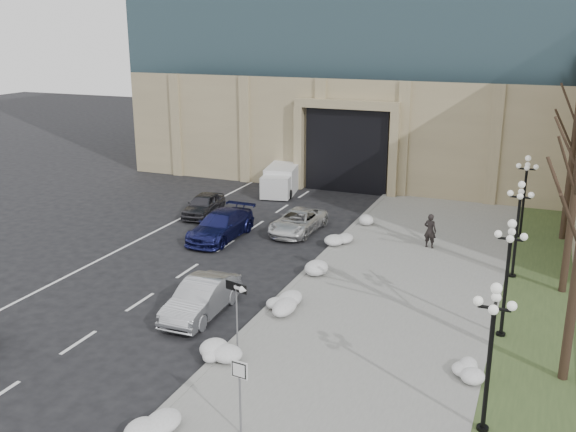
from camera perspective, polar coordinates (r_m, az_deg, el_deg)
name	(u,v)px	position (r m, az deg, el deg)	size (l,w,h in m)	color
sidewalk	(388,302)	(28.35, 8.85, -7.53)	(9.00, 40.00, 0.12)	gray
curb	(291,286)	(29.58, 0.31, -6.26)	(0.30, 40.00, 0.14)	gray
grass_strip	(548,327)	(27.80, 22.14, -9.16)	(4.00, 40.00, 0.10)	#364924
car_b	(201,298)	(26.88, -7.72, -7.25)	(1.60, 4.60, 1.52)	#9FA1A6
car_c	(221,225)	(36.19, -5.99, -0.84)	(2.15, 5.29, 1.54)	#171A51
car_d	(298,221)	(37.11, 0.88, -0.49)	(2.19, 4.74, 1.32)	silver
car_e	(204,205)	(40.75, -7.51, 1.00)	(1.67, 4.14, 1.41)	#323136
pedestrian	(430,231)	(34.97, 12.52, -1.29)	(0.69, 0.45, 1.88)	black
box_truck	(283,179)	(46.41, -0.48, 3.32)	(3.07, 6.16, 1.87)	silver
one_way_sign	(240,296)	(23.20, -4.33, -7.13)	(1.00, 0.44, 2.71)	slate
keep_sign	(240,382)	(18.89, -4.32, -14.50)	(0.53, 0.11, 2.46)	slate
snow_clump_b	(155,431)	(19.93, -11.77, -18.17)	(1.10, 1.60, 0.36)	silver
snow_clump_c	(222,352)	(23.66, -5.89, -11.90)	(1.10, 1.60, 0.36)	silver
snow_clump_d	(285,305)	(27.15, -0.29, -7.89)	(1.10, 1.60, 0.36)	silver
snow_clump_e	(313,270)	(30.86, 2.22, -4.81)	(1.10, 1.60, 0.36)	silver
snow_clump_f	(342,242)	(34.86, 4.81, -2.31)	(1.10, 1.60, 0.36)	silver
snow_clump_g	(368,220)	(38.92, 7.17, -0.36)	(1.10, 1.60, 0.36)	silver
snow_clump_i	(465,371)	(23.17, 15.50, -13.12)	(1.10, 1.60, 0.36)	silver
lamppost_a	(491,338)	(19.28, 17.63, -10.33)	(1.18, 1.18, 4.76)	black
lamppost_b	(508,263)	(25.28, 18.98, -3.95)	(1.18, 1.18, 4.76)	black
lamppost_c	(518,217)	(31.47, 19.79, -0.05)	(1.18, 1.18, 4.76)	black
lamppost_d	(525,185)	(37.77, 20.34, 2.56)	(1.18, 1.18, 4.76)	black
tree_far	(575,131)	(37.71, 24.19, 6.91)	(3.20, 3.20, 9.50)	black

